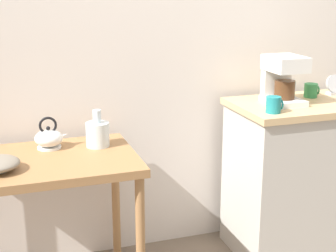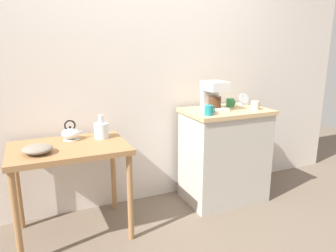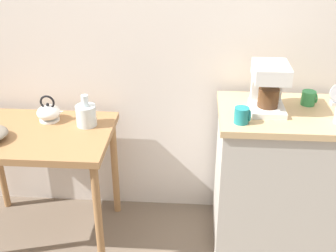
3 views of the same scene
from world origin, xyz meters
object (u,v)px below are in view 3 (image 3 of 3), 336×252
Objects in this scene: mug_tall_green at (309,98)px; mug_dark_teal at (242,115)px; teakettle at (49,112)px; coffee_maker at (269,84)px; glass_carafe_vase at (86,115)px.

mug_dark_teal reaches higher than mug_tall_green.
mug_tall_green reaches higher than teakettle.
teakettle is at bearing 176.00° from coffee_maker.
coffee_maker is at bearing 50.54° from mug_dark_teal.
teakettle is 0.24m from glass_carafe_vase.
glass_carafe_vase is at bearing 165.63° from mug_dark_teal.
coffee_maker is 0.27m from mug_tall_green.
glass_carafe_vase reaches higher than teakettle.
glass_carafe_vase is 2.25× the size of mug_dark_teal.
mug_tall_green is at bearing 16.67° from coffee_maker.
coffee_maker is 3.15× the size of mug_tall_green.
mug_dark_teal is (-0.38, -0.25, 0.00)m from mug_tall_green.
teakettle is at bearing 169.24° from glass_carafe_vase.
coffee_maker is at bearing -163.33° from mug_tall_green.
coffee_maker reaches higher than glass_carafe_vase.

